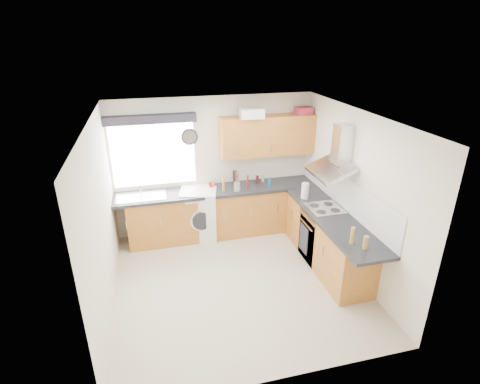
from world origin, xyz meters
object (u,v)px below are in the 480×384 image
object	(u,v)px
extractor_hood	(336,156)
washing_machine	(199,213)
upper_cabinets	(268,135)
oven	(322,235)

from	to	relation	value
extractor_hood	washing_machine	world-z (taller)	extractor_hood
upper_cabinets	oven	bearing A→B (deg)	-67.46
oven	extractor_hood	size ratio (longest dim) A/B	1.09
washing_machine	upper_cabinets	bearing A→B (deg)	17.84
oven	upper_cabinets	size ratio (longest dim) A/B	0.50
oven	upper_cabinets	bearing A→B (deg)	112.54
oven	washing_machine	size ratio (longest dim) A/B	0.92
oven	washing_machine	world-z (taller)	washing_machine
oven	washing_machine	xyz separation A→B (m)	(-1.84, 1.22, 0.04)
upper_cabinets	washing_machine	world-z (taller)	upper_cabinets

